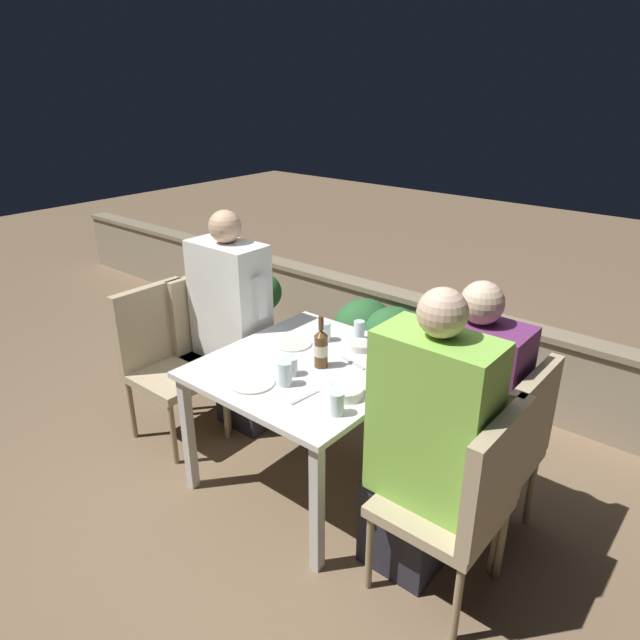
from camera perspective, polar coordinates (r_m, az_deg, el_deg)
ground_plane at (r=3.31m, az=-0.90°, el=-15.31°), size 16.00×16.00×0.00m
parapet_wall at (r=4.19m, az=12.01°, el=-2.18°), size 9.00×0.18×0.60m
dining_table at (r=2.96m, az=-0.97°, el=-5.77°), size 0.98×1.04×0.71m
planter_hedge at (r=3.95m, az=7.11°, el=-2.64°), size 0.87×0.47×0.63m
chair_left_near at (r=3.55m, az=-15.40°, el=-2.99°), size 0.48×0.47×0.93m
chair_left_far at (r=3.71m, az=-10.59°, el=-1.36°), size 0.48×0.47×0.93m
person_white_polo at (r=3.51m, az=-8.56°, el=-0.24°), size 0.52×0.26×1.37m
chair_right_near at (r=2.42m, az=14.53°, el=-16.45°), size 0.48×0.47×0.93m
person_green_blouse at (r=2.41m, az=10.36°, el=-12.18°), size 0.52×0.26×1.37m
chair_right_far at (r=2.75m, az=17.89°, el=-11.57°), size 0.48×0.47×0.93m
person_purple_stripe at (r=2.76m, az=14.10°, el=-8.66°), size 0.51×0.26×1.27m
beer_bottle at (r=2.86m, az=0.10°, el=-2.79°), size 0.07×0.07×0.27m
plate_0 at (r=2.76m, az=-6.84°, el=-6.25°), size 0.22×0.22×0.01m
plate_1 at (r=3.14m, az=-2.74°, el=-2.36°), size 0.21×0.21×0.01m
bowl_0 at (r=2.64m, az=2.63°, el=-7.10°), size 0.16×0.16×0.05m
bowl_1 at (r=3.08m, az=4.13°, el=-2.55°), size 0.13×0.13×0.04m
glass_cup_0 at (r=3.16m, az=0.47°, el=-1.18°), size 0.07×0.07×0.11m
glass_cup_1 at (r=2.49m, az=1.70°, el=-8.34°), size 0.07×0.07×0.11m
glass_cup_2 at (r=2.71m, az=-3.52°, el=-5.38°), size 0.07×0.07×0.12m
glass_cup_3 at (r=2.81m, az=-3.00°, el=-4.63°), size 0.07×0.07×0.09m
glass_cup_4 at (r=3.18m, az=3.93°, el=-1.04°), size 0.06×0.06×0.11m
fork_0 at (r=2.63m, az=-1.55°, el=-7.70°), size 0.04×0.17×0.01m
fork_1 at (r=2.96m, az=8.36°, el=-4.26°), size 0.03×0.17×0.01m
fork_2 at (r=2.93m, az=3.30°, el=-4.31°), size 0.17×0.06×0.01m
potted_plant at (r=4.46m, az=-5.98°, el=1.45°), size 0.34×0.34×0.68m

